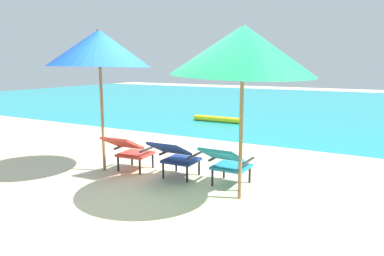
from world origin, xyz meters
name	(u,v)px	position (x,y,z in m)	size (l,w,h in m)	color
ground_plane	(256,136)	(0.00, 4.00, 0.00)	(40.00, 40.00, 0.00)	beige
ocean_band	(316,105)	(0.00, 12.10, 0.00)	(40.00, 18.00, 0.01)	teal
swim_buoy	(217,119)	(-1.84, 5.57, 0.10)	(0.18, 0.18, 1.60)	yellow
lounge_chair_left	(130,149)	(-0.87, 0.01, 0.40)	(0.60, 0.91, 0.68)	red
lounge_chair_center	(176,155)	(0.03, 0.05, 0.40)	(0.56, 0.89, 0.68)	navy
lounge_chair_right	(227,162)	(0.88, 0.10, 0.40)	(0.55, 0.88, 0.68)	teal
beach_umbrella_left	(99,48)	(-1.33, -0.12, 2.08)	(2.16, 2.17, 2.40)	olive
beach_umbrella_right	(243,50)	(1.21, -0.21, 2.00)	(2.68, 2.67, 2.37)	olive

